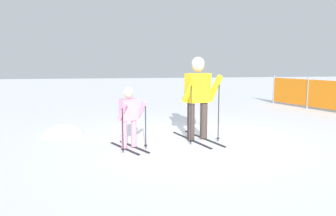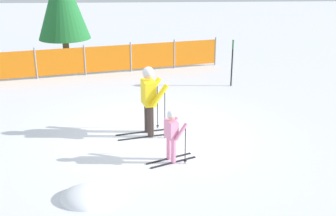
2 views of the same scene
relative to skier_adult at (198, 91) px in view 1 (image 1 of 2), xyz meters
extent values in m
plane|color=white|center=(0.03, 0.04, -1.02)|extent=(60.00, 60.00, 0.00)
cube|color=black|center=(-0.06, 0.14, -1.01)|extent=(1.59, 0.44, 0.02)
cube|color=black|center=(0.02, -0.15, -1.01)|extent=(1.59, 0.44, 0.02)
cylinder|color=#3F332D|center=(-0.06, 0.14, -0.62)|extent=(0.15, 0.15, 0.77)
cylinder|color=#3F332D|center=(0.02, -0.15, -0.62)|extent=(0.15, 0.15, 0.77)
cube|color=yellow|center=(-0.02, -0.01, 0.07)|extent=(0.38, 0.53, 0.60)
cylinder|color=yellow|center=(0.08, 0.33, 0.06)|extent=(0.48, 0.23, 0.57)
cylinder|color=yellow|center=(0.23, -0.25, 0.06)|extent=(0.48, 0.23, 0.57)
sphere|color=#D8AD8C|center=(-0.02, -0.01, 0.52)|extent=(0.26, 0.26, 0.26)
sphere|color=silver|center=(-0.02, -0.01, 0.56)|extent=(0.27, 0.27, 0.27)
cylinder|color=black|center=(0.20, 0.38, -0.42)|extent=(0.02, 0.02, 1.20)
cylinder|color=black|center=(0.20, 0.38, -0.96)|extent=(0.07, 0.07, 0.01)
cylinder|color=black|center=(0.36, -0.24, -0.42)|extent=(0.02, 0.02, 1.20)
cylinder|color=black|center=(0.36, -0.24, -0.96)|extent=(0.07, 0.07, 0.01)
cube|color=black|center=(0.39, -1.37, -1.01)|extent=(1.00, 0.51, 0.02)
cube|color=black|center=(0.48, -1.55, -1.01)|extent=(1.00, 0.51, 0.02)
cylinder|color=pink|center=(0.39, -1.37, -0.75)|extent=(0.10, 0.10, 0.52)
cylinder|color=pink|center=(0.48, -1.55, -0.75)|extent=(0.10, 0.10, 0.52)
cube|color=pink|center=(0.44, -1.46, -0.29)|extent=(0.30, 0.37, 0.40)
cylinder|color=pink|center=(0.46, -1.22, -0.29)|extent=(0.32, 0.21, 0.38)
cylinder|color=pink|center=(0.64, -1.59, -0.29)|extent=(0.32, 0.21, 0.38)
sphere|color=#D8AD8C|center=(0.44, -1.46, 0.02)|extent=(0.17, 0.17, 0.17)
sphere|color=white|center=(0.44, -1.46, 0.05)|extent=(0.18, 0.18, 0.18)
cylinder|color=black|center=(0.52, -1.15, -0.62)|extent=(0.02, 0.02, 0.80)
cylinder|color=black|center=(0.52, -1.15, -0.96)|extent=(0.07, 0.07, 0.01)
cylinder|color=black|center=(0.73, -1.59, -0.62)|extent=(0.02, 0.02, 0.80)
cylinder|color=black|center=(0.73, -1.59, -0.96)|extent=(0.07, 0.07, 0.01)
cylinder|color=gray|center=(-5.62, 4.71, -0.46)|extent=(0.06, 0.06, 1.12)
cylinder|color=gray|center=(-3.96, 5.12, -0.46)|extent=(0.06, 0.06, 1.12)
cube|color=orange|center=(-4.79, 4.92, -0.46)|extent=(1.67, 0.44, 0.94)
cube|color=orange|center=(-3.13, 5.33, -0.46)|extent=(1.67, 0.44, 0.94)
ellipsoid|color=white|center=(-1.17, -2.85, -1.02)|extent=(1.04, 0.88, 0.41)
camera|label=1|loc=(6.51, -1.82, 0.56)|focal=35.00mm
camera|label=2|loc=(-0.06, -9.58, 3.19)|focal=45.00mm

